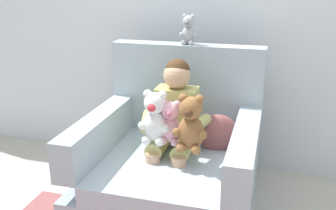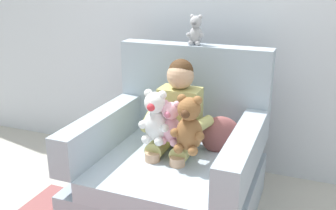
{
  "view_description": "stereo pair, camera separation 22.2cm",
  "coord_description": "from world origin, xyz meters",
  "px_view_note": "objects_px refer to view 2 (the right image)",
  "views": [
    {
      "loc": [
        0.57,
        -2.09,
        1.47
      ],
      "look_at": [
        0.0,
        -0.05,
        0.75
      ],
      "focal_mm": 41.1,
      "sensor_mm": 36.0,
      "label": 1
    },
    {
      "loc": [
        0.78,
        -2.02,
        1.47
      ],
      "look_at": [
        0.0,
        -0.05,
        0.75
      ],
      "focal_mm": 41.1,
      "sensor_mm": 36.0,
      "label": 2
    }
  ],
  "objects_px": {
    "seated_child": "(176,119)",
    "throw_pillow": "(221,136)",
    "plush_pink": "(171,123)",
    "armchair": "(174,164)",
    "plush_grey_on_backrest": "(196,31)",
    "plush_white": "(155,118)",
    "plush_brown": "(189,126)"
  },
  "relations": [
    {
      "from": "plush_brown",
      "to": "throw_pillow",
      "type": "bearing_deg",
      "value": 68.54
    },
    {
      "from": "seated_child",
      "to": "plush_brown",
      "type": "xyz_separation_m",
      "value": [
        0.15,
        -0.2,
        0.05
      ]
    },
    {
      "from": "armchair",
      "to": "plush_grey_on_backrest",
      "type": "bearing_deg",
      "value": 89.01
    },
    {
      "from": "armchair",
      "to": "plush_pink",
      "type": "xyz_separation_m",
      "value": [
        0.01,
        -0.1,
        0.32
      ]
    },
    {
      "from": "throw_pillow",
      "to": "plush_white",
      "type": "bearing_deg",
      "value": -143.7
    },
    {
      "from": "armchair",
      "to": "plush_grey_on_backrest",
      "type": "xyz_separation_m",
      "value": [
        0.01,
        0.38,
        0.8
      ]
    },
    {
      "from": "armchair",
      "to": "throw_pillow",
      "type": "bearing_deg",
      "value": 27.2
    },
    {
      "from": "seated_child",
      "to": "plush_brown",
      "type": "bearing_deg",
      "value": -51.83
    },
    {
      "from": "seated_child",
      "to": "plush_white",
      "type": "height_order",
      "value": "seated_child"
    },
    {
      "from": "armchair",
      "to": "plush_white",
      "type": "distance_m",
      "value": 0.38
    },
    {
      "from": "plush_brown",
      "to": "plush_grey_on_backrest",
      "type": "xyz_separation_m",
      "value": [
        -0.14,
        0.54,
        0.45
      ]
    },
    {
      "from": "throw_pillow",
      "to": "plush_pink",
      "type": "bearing_deg",
      "value": -136.84
    },
    {
      "from": "plush_brown",
      "to": "plush_grey_on_backrest",
      "type": "bearing_deg",
      "value": 104.25
    },
    {
      "from": "plush_white",
      "to": "plush_grey_on_backrest",
      "type": "bearing_deg",
      "value": 99.91
    },
    {
      "from": "plush_pink",
      "to": "plush_brown",
      "type": "relative_size",
      "value": 0.8
    },
    {
      "from": "plush_white",
      "to": "plush_grey_on_backrest",
      "type": "relative_size",
      "value": 1.63
    },
    {
      "from": "plush_pink",
      "to": "throw_pillow",
      "type": "relative_size",
      "value": 1.04
    },
    {
      "from": "plush_brown",
      "to": "plush_grey_on_backrest",
      "type": "distance_m",
      "value": 0.72
    },
    {
      "from": "seated_child",
      "to": "plush_brown",
      "type": "height_order",
      "value": "seated_child"
    },
    {
      "from": "plush_white",
      "to": "plush_grey_on_backrest",
      "type": "xyz_separation_m",
      "value": [
        0.08,
        0.49,
        0.46
      ]
    },
    {
      "from": "seated_child",
      "to": "throw_pillow",
      "type": "relative_size",
      "value": 3.17
    },
    {
      "from": "armchair",
      "to": "plush_grey_on_backrest",
      "type": "relative_size",
      "value": 5.22
    },
    {
      "from": "seated_child",
      "to": "plush_brown",
      "type": "distance_m",
      "value": 0.25
    },
    {
      "from": "throw_pillow",
      "to": "plush_brown",
      "type": "bearing_deg",
      "value": -110.92
    },
    {
      "from": "seated_child",
      "to": "plush_white",
      "type": "bearing_deg",
      "value": -116.07
    },
    {
      "from": "armchair",
      "to": "throw_pillow",
      "type": "height_order",
      "value": "armchair"
    },
    {
      "from": "plush_pink",
      "to": "plush_brown",
      "type": "xyz_separation_m",
      "value": [
        0.14,
        -0.07,
        0.03
      ]
    },
    {
      "from": "seated_child",
      "to": "throw_pillow",
      "type": "xyz_separation_m",
      "value": [
        0.26,
        0.1,
        -0.11
      ]
    },
    {
      "from": "plush_grey_on_backrest",
      "to": "armchair",
      "type": "bearing_deg",
      "value": -91.72
    },
    {
      "from": "armchair",
      "to": "plush_brown",
      "type": "height_order",
      "value": "armchair"
    },
    {
      "from": "plush_grey_on_backrest",
      "to": "plush_brown",
      "type": "bearing_deg",
      "value": -75.94
    },
    {
      "from": "seated_child",
      "to": "plush_white",
      "type": "xyz_separation_m",
      "value": [
        -0.08,
        -0.15,
        0.05
      ]
    }
  ]
}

